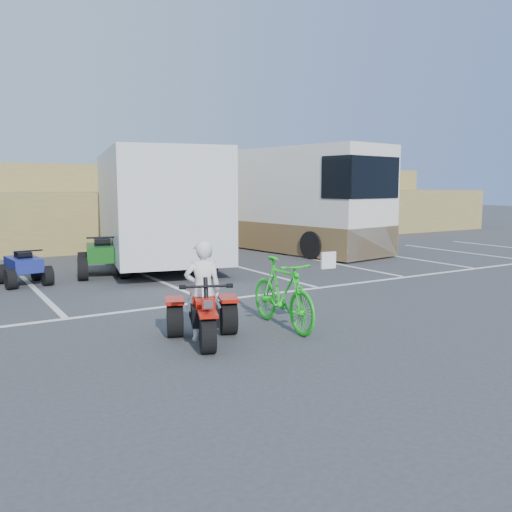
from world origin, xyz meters
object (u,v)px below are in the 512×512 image
rider (203,291)px  quad_atv_blue (25,285)px  quad_atv_green (104,276)px  red_trike_atv (205,343)px  green_dirt_bike (283,293)px  cargo_trailer (156,204)px  rv_motorhome (269,206)px

rider → quad_atv_blue: rider is taller
quad_atv_green → red_trike_atv: bearing=-79.8°
green_dirt_bike → cargo_trailer: (0.81, 7.63, 1.16)m
red_trike_atv → quad_atv_green: (0.36, 6.56, 0.00)m
green_dirt_bike → cargo_trailer: bearing=87.5°
rv_motorhome → quad_atv_green: size_ratio=6.08×
rider → quad_atv_green: rider is taller
quad_atv_blue → quad_atv_green: quad_atv_green is taller
cargo_trailer → rv_motorhome: rv_motorhome is taller
rider → green_dirt_bike: bearing=-160.9°
cargo_trailer → quad_atv_green: size_ratio=4.46×
rv_motorhome → quad_atv_green: bearing=-163.8°
red_trike_atv → quad_atv_blue: 6.47m
quad_atv_blue → red_trike_atv: bearing=-82.2°
cargo_trailer → green_dirt_bike: bearing=-84.4°
red_trike_atv → rv_motorhome: size_ratio=0.15×
rv_motorhome → green_dirt_bike: bearing=-130.3°
green_dirt_bike → quad_atv_green: size_ratio=1.15×
quad_atv_blue → quad_atv_green: size_ratio=0.80×
quad_atv_blue → quad_atv_green: (1.88, 0.26, 0.00)m
green_dirt_bike → rv_motorhome: bearing=62.1°
rider → green_dirt_bike: size_ratio=0.79×
red_trike_atv → rv_motorhome: bearing=73.5°
rider → green_dirt_bike: rider is taller
rider → rv_motorhome: size_ratio=0.15×
rider → quad_atv_blue: size_ratio=1.14×
quad_atv_blue → green_dirt_bike: bearing=-70.2°
rider → rv_motorhome: bearing=-106.7°
cargo_trailer → rv_motorhome: bearing=33.8°
rv_motorhome → quad_atv_green: rv_motorhome is taller
red_trike_atv → cargo_trailer: 8.24m
rider → rv_motorhome: (7.33, 9.69, 0.76)m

